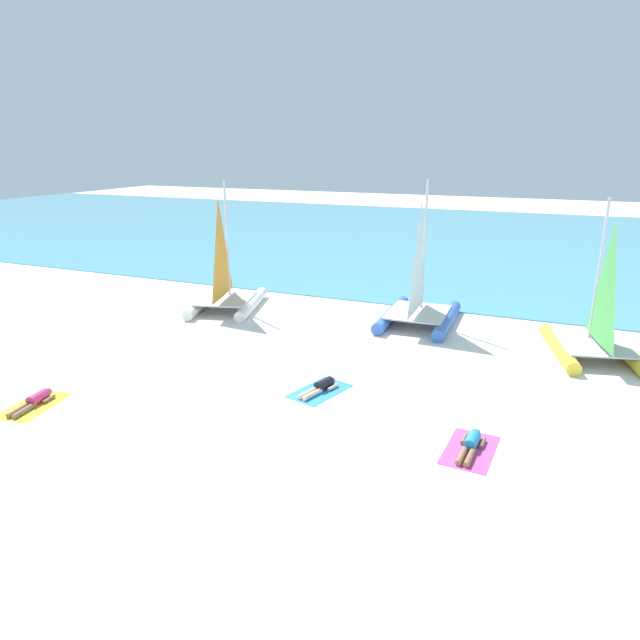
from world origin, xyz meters
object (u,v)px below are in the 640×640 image
Objects in this scene: sunbather_left at (35,400)px; sailboat_white at (226,291)px; towel_right at (470,450)px; sunbather_right at (471,444)px; sailboat_yellow at (594,335)px; sunbather_middle at (321,386)px; sailboat_blue at (419,304)px; towel_middle at (320,391)px; towel_left at (34,406)px.

sailboat_white is at bearing 82.32° from sunbather_left.
sunbather_right reaches higher than towel_right.
sailboat_yellow reaches higher than sunbather_left.
sunbather_middle is at bearing 163.12° from sunbather_right.
sailboat_blue is 7.63m from towel_middle.
sunbather_middle is 4.89m from sunbather_right.
sunbather_left reaches higher than towel_left.
sunbather_middle is (-1.07, -7.44, -0.71)m from sailboat_blue.
sailboat_white reaches higher than sunbather_right.
sailboat_white reaches higher than towel_right.
sailboat_yellow is 17.65m from towel_left.
sunbather_right is (11.76, -7.99, -0.68)m from sailboat_white.
sailboat_white is at bearing 145.56° from towel_right.
towel_middle is at bearing 20.70° from sunbather_left.
sunbather_right is (0.00, 0.07, 0.13)m from towel_right.
towel_middle is 1.23× the size of sunbather_middle.
sailboat_blue is at bearing 81.73° from towel_middle.
sunbather_right is (11.54, 2.31, 0.00)m from sunbather_left.
towel_middle and towel_right have the same top height.
sailboat_blue is at bearing 114.40° from sunbather_right.
towel_right is at bearing -50.35° from sailboat_white.
towel_left is at bearing -90.00° from sunbather_left.
towel_middle is (7.16, -6.37, -0.81)m from sailboat_white.
towel_middle is (6.93, 4.00, 0.00)m from towel_left.
towel_left and towel_middle have the same top height.
towel_left is at bearing -164.98° from sunbather_right.
towel_middle is (6.94, 3.94, -0.13)m from sunbather_left.
sunbather_left is at bearing -159.05° from sailboat_yellow.
sailboat_blue is 3.61× the size of sunbather_right.
towel_left is (-8.02, -11.51, -0.84)m from sailboat_blue.
sailboat_yellow is 9.66m from sunbather_middle.
sailboat_blue reaches higher than towel_middle.
towel_left is (-14.36, -10.22, -0.78)m from sailboat_yellow.
sailboat_yellow is 3.42× the size of sunbather_middle.
sunbather_middle is at bearing 158.99° from towel_right.
sailboat_blue is 14.00m from sunbather_left.
sailboat_blue reaches higher than sailboat_white.
towel_left is 1.21× the size of sunbather_left.
sunbather_left and sunbather_middle have the same top height.
sailboat_yellow is at bearing 70.27° from towel_right.
sunbather_left is 1.01× the size of sunbather_middle.
sailboat_white is 2.88× the size of towel_left.
sailboat_yellow reaches higher than sunbather_right.
sailboat_blue is 2.97× the size of towel_left.
sailboat_yellow is 2.79× the size of towel_middle.
sailboat_white is at bearing 149.17° from sunbather_right.
towel_middle is 1.21× the size of sunbather_right.
sailboat_white is 10.40m from towel_left.
sailboat_white is 3.53× the size of sunbather_middle.
sailboat_yellow is at bearing 73.52° from sunbather_right.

